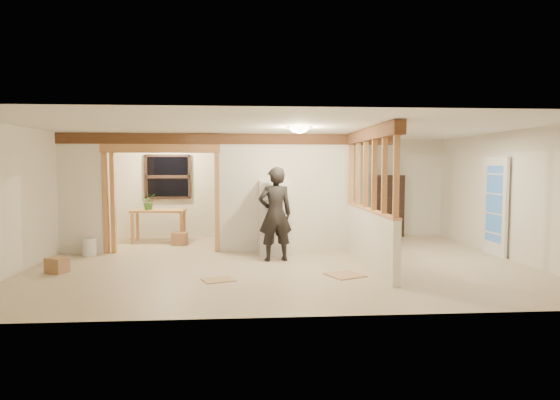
{
  "coord_description": "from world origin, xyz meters",
  "views": [
    {
      "loc": [
        -0.62,
        -8.72,
        1.8
      ],
      "look_at": [
        0.03,
        0.4,
        1.15
      ],
      "focal_mm": 30.0,
      "sensor_mm": 36.0,
      "label": 1
    }
  ],
  "objects": [
    {
      "name": "doorway_frame",
      "position": [
        -2.4,
        1.2,
        1.1
      ],
      "size": [
        2.46,
        0.14,
        2.2
      ],
      "primitive_type": "cube",
      "color": "tan",
      "rests_on": "floor"
    },
    {
      "name": "floor_panel_far",
      "position": [
        -1.08,
        -1.36,
        0.01
      ],
      "size": [
        0.58,
        0.53,
        0.02
      ],
      "primitive_type": "cube",
      "rotation": [
        0.0,
        0.0,
        0.37
      ],
      "color": "tan",
      "rests_on": "floor"
    },
    {
      "name": "hanging_bulb",
      "position": [
        -2.0,
        1.6,
        2.18
      ],
      "size": [
        0.07,
        0.07,
        0.07
      ],
      "primitive_type": "ellipsoid",
      "color": "#FFD88C",
      "rests_on": "ceiling"
    },
    {
      "name": "work_table",
      "position": [
        -2.72,
        2.57,
        0.39
      ],
      "size": [
        1.28,
        0.71,
        0.78
      ],
      "primitive_type": "cube",
      "rotation": [
        0.0,
        0.0,
        -0.08
      ],
      "color": "tan",
      "rests_on": "floor"
    },
    {
      "name": "box_util_b",
      "position": [
        -3.91,
        1.73,
        0.13
      ],
      "size": [
        0.36,
        0.36,
        0.27
      ],
      "primitive_type": "cube",
      "rotation": [
        0.0,
        0.0,
        -0.32
      ],
      "color": "#A87751",
      "rests_on": "floor"
    },
    {
      "name": "pony_wall",
      "position": [
        1.6,
        -0.4,
        0.5
      ],
      "size": [
        0.12,
        3.2,
        1.0
      ],
      "primitive_type": "cube",
      "color": "white",
      "rests_on": "floor"
    },
    {
      "name": "header_beam_back",
      "position": [
        -1.0,
        1.2,
        2.38
      ],
      "size": [
        7.0,
        0.18,
        0.22
      ],
      "primitive_type": "cube",
      "color": "brown",
      "rests_on": "ceiling"
    },
    {
      "name": "window_back",
      "position": [
        -2.6,
        3.17,
        1.55
      ],
      "size": [
        1.12,
        0.1,
        1.1
      ],
      "primitive_type": "cube",
      "color": "black",
      "rests_on": "wall_back"
    },
    {
      "name": "ceiling_dome_util",
      "position": [
        -2.5,
        2.3,
        2.48
      ],
      "size": [
        0.32,
        0.32,
        0.14
      ],
      "primitive_type": "ellipsoid",
      "color": "#FFEABF",
      "rests_on": "ceiling"
    },
    {
      "name": "box_util_a",
      "position": [
        -2.17,
        2.11,
        0.14
      ],
      "size": [
        0.36,
        0.32,
        0.29
      ],
      "primitive_type": "cube",
      "rotation": [
        0.0,
        0.0,
        -0.11
      ],
      "color": "#A87751",
      "rests_on": "floor"
    },
    {
      "name": "bookshelf",
      "position": [
        3.01,
        3.05,
        0.79
      ],
      "size": [
        0.79,
        0.26,
        1.58
      ],
      "primitive_type": "cube",
      "color": "black",
      "rests_on": "floor"
    },
    {
      "name": "partition_left_stub",
      "position": [
        -4.05,
        1.2,
        1.25
      ],
      "size": [
        0.9,
        0.12,
        2.5
      ],
      "primitive_type": "cube",
      "color": "white",
      "rests_on": "floor"
    },
    {
      "name": "shop_vac",
      "position": [
        -4.2,
        1.76,
        0.31
      ],
      "size": [
        0.49,
        0.49,
        0.62
      ],
      "primitive_type": "cylinder",
      "rotation": [
        0.0,
        0.0,
        0.04
      ],
      "color": "maroon",
      "rests_on": "floor"
    },
    {
      "name": "french_door",
      "position": [
        4.42,
        0.4,
        1.0
      ],
      "size": [
        0.12,
        0.86,
        2.0
      ],
      "primitive_type": "cube",
      "color": "white",
      "rests_on": "floor"
    },
    {
      "name": "wall_back",
      "position": [
        0.0,
        3.25,
        1.25
      ],
      "size": [
        9.0,
        0.01,
        2.5
      ],
      "primitive_type": "cube",
      "color": "silver",
      "rests_on": "floor"
    },
    {
      "name": "ceiling_dome_main",
      "position": [
        0.3,
        -0.5,
        2.48
      ],
      "size": [
        0.36,
        0.36,
        0.16
      ],
      "primitive_type": "ellipsoid",
      "color": "#FFEABF",
      "rests_on": "ceiling"
    },
    {
      "name": "refrigerator",
      "position": [
        -0.05,
        0.84,
        0.76
      ],
      "size": [
        0.63,
        0.61,
        1.52
      ],
      "primitive_type": "cube",
      "color": "silver",
      "rests_on": "floor"
    },
    {
      "name": "header_beam_right",
      "position": [
        1.6,
        -0.4,
        2.38
      ],
      "size": [
        0.18,
        3.3,
        0.22
      ],
      "primitive_type": "cube",
      "color": "brown",
      "rests_on": "ceiling"
    },
    {
      "name": "wall_left",
      "position": [
        -4.5,
        0.0,
        1.25
      ],
      "size": [
        0.01,
        6.5,
        2.5
      ],
      "primitive_type": "cube",
      "color": "silver",
      "rests_on": "floor"
    },
    {
      "name": "bucket",
      "position": [
        -3.82,
        0.92,
        0.18
      ],
      "size": [
        0.33,
        0.33,
        0.36
      ],
      "primitive_type": "cylinder",
      "rotation": [
        0.0,
        0.0,
        -0.2
      ],
      "color": "silver",
      "rests_on": "floor"
    },
    {
      "name": "floor",
      "position": [
        0.0,
        0.0,
        -0.01
      ],
      "size": [
        9.0,
        6.5,
        0.01
      ],
      "primitive_type": "cube",
      "color": "#C2AC90",
      "rests_on": "ground"
    },
    {
      "name": "box_front",
      "position": [
        -3.85,
        -0.63,
        0.13
      ],
      "size": [
        0.4,
        0.37,
        0.26
      ],
      "primitive_type": "cube",
      "rotation": [
        0.0,
        0.0,
        -0.43
      ],
      "color": "#A87751",
      "rests_on": "floor"
    },
    {
      "name": "wall_front",
      "position": [
        0.0,
        -3.25,
        1.25
      ],
      "size": [
        9.0,
        0.01,
        2.5
      ],
      "primitive_type": "cube",
      "color": "silver",
      "rests_on": "floor"
    },
    {
      "name": "wall_right",
      "position": [
        4.5,
        0.0,
        1.25
      ],
      "size": [
        0.01,
        6.5,
        2.5
      ],
      "primitive_type": "cube",
      "color": "silver",
      "rests_on": "floor"
    },
    {
      "name": "ceiling",
      "position": [
        0.0,
        0.0,
        2.5
      ],
      "size": [
        9.0,
        6.5,
        0.01
      ],
      "primitive_type": "cube",
      "color": "white"
    },
    {
      "name": "floor_panel_near",
      "position": [
        1.0,
        -1.18,
        0.01
      ],
      "size": [
        0.7,
        0.7,
        0.02
      ],
      "primitive_type": "cube",
      "rotation": [
        0.0,
        0.0,
        0.4
      ],
      "color": "tan",
      "rests_on": "floor"
    },
    {
      "name": "stud_partition",
      "position": [
        1.6,
        -0.4,
        1.66
      ],
      "size": [
        0.14,
        3.2,
        1.32
      ],
      "primitive_type": "cube",
      "color": "tan",
      "rests_on": "pony_wall"
    },
    {
      "name": "potted_plant",
      "position": [
        -2.95,
        2.56,
        0.97
      ],
      "size": [
        0.4,
        0.37,
        0.38
      ],
      "primitive_type": "imported",
      "rotation": [
        0.0,
        0.0,
        0.26
      ],
      "color": "#34672D",
      "rests_on": "work_table"
    },
    {
      "name": "partition_center",
      "position": [
        0.2,
        1.2,
        1.25
      ],
      "size": [
        2.8,
        0.12,
        2.5
      ],
      "primitive_type": "cube",
      "color": "white",
      "rests_on": "floor"
    },
    {
      "name": "woman",
      "position": [
        -0.08,
        0.13,
        0.9
      ],
      "size": [
        0.72,
        0.54,
        1.8
      ],
      "primitive_type": "imported",
      "rotation": [
        0.0,
        0.0,
        3.32
      ],
      "color": "black",
      "rests_on": "floor"
    }
  ]
}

